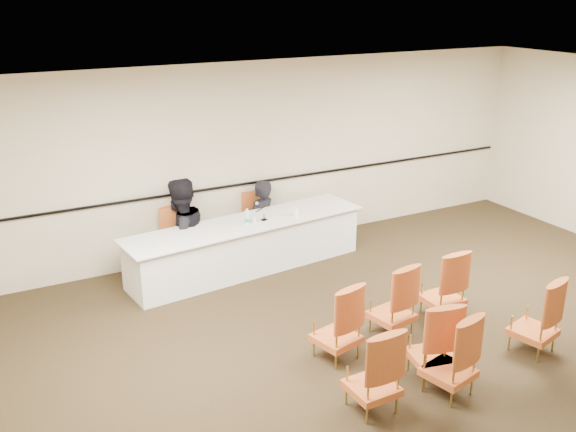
{
  "coord_description": "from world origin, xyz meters",
  "views": [
    {
      "loc": [
        -4.3,
        -4.95,
        4.05
      ],
      "look_at": [
        -0.28,
        2.6,
        0.98
      ],
      "focal_mm": 40.0,
      "sensor_mm": 36.0,
      "label": 1
    }
  ],
  "objects_px": {
    "water_bottle": "(247,217)",
    "aud_chair_back_right": "(535,314)",
    "aud_chair_front_mid": "(392,299)",
    "aud_chair_back_left": "(373,368)",
    "drinking_glass": "(255,219)",
    "aud_chair_back_mid": "(450,353)",
    "coffee_cup": "(296,212)",
    "aud_chair_front_left": "(337,321)",
    "microphone": "(264,212)",
    "aud_chair_extra": "(434,339)",
    "aud_chair_front_right": "(443,283)",
    "panelist_second": "(181,240)",
    "panelist_main_chair": "(261,221)",
    "panelist_second_chair": "(181,240)",
    "panel_table": "(247,246)",
    "panelist_main": "(261,228)"
  },
  "relations": [
    {
      "from": "aud_chair_front_left",
      "to": "aud_chair_front_right",
      "type": "distance_m",
      "value": 1.73
    },
    {
      "from": "panelist_main_chair",
      "to": "aud_chair_back_right",
      "type": "bearing_deg",
      "value": -77.45
    },
    {
      "from": "aud_chair_back_mid",
      "to": "aud_chair_extra",
      "type": "xyz_separation_m",
      "value": [
        0.04,
        0.31,
        0.0
      ]
    },
    {
      "from": "panel_table",
      "to": "coffee_cup",
      "type": "bearing_deg",
      "value": -12.54
    },
    {
      "from": "panelist_second",
      "to": "aud_chair_back_mid",
      "type": "distance_m",
      "value": 4.56
    },
    {
      "from": "coffee_cup",
      "to": "panelist_second",
      "type": "bearing_deg",
      "value": 161.34
    },
    {
      "from": "microphone",
      "to": "aud_chair_extra",
      "type": "distance_m",
      "value": 3.54
    },
    {
      "from": "drinking_glass",
      "to": "aud_chair_back_right",
      "type": "bearing_deg",
      "value": -62.66
    },
    {
      "from": "aud_chair_back_right",
      "to": "aud_chair_front_mid",
      "type": "bearing_deg",
      "value": 123.77
    },
    {
      "from": "panelist_second_chair",
      "to": "coffee_cup",
      "type": "distance_m",
      "value": 1.78
    },
    {
      "from": "microphone",
      "to": "aud_chair_back_left",
      "type": "relative_size",
      "value": 0.28
    },
    {
      "from": "panel_table",
      "to": "aud_chair_back_mid",
      "type": "xyz_separation_m",
      "value": [
        0.54,
        -3.86,
        0.1
      ]
    },
    {
      "from": "panelist_main_chair",
      "to": "aud_chair_back_mid",
      "type": "relative_size",
      "value": 1.0
    },
    {
      "from": "panelist_main",
      "to": "aud_chair_back_right",
      "type": "xyz_separation_m",
      "value": [
        1.44,
        -4.3,
        0.11
      ]
    },
    {
      "from": "aud_chair_front_right",
      "to": "aud_chair_extra",
      "type": "bearing_deg",
      "value": -135.63
    },
    {
      "from": "aud_chair_back_mid",
      "to": "aud_chair_back_right",
      "type": "height_order",
      "value": "same"
    },
    {
      "from": "panelist_second_chair",
      "to": "aud_chair_back_right",
      "type": "distance_m",
      "value": 5.03
    },
    {
      "from": "panelist_main_chair",
      "to": "aud_chair_back_right",
      "type": "distance_m",
      "value": 4.53
    },
    {
      "from": "microphone",
      "to": "aud_chair_front_right",
      "type": "distance_m",
      "value": 2.85
    },
    {
      "from": "microphone",
      "to": "aud_chair_front_left",
      "type": "xyz_separation_m",
      "value": [
        -0.4,
        -2.68,
        -0.41
      ]
    },
    {
      "from": "drinking_glass",
      "to": "aud_chair_back_mid",
      "type": "xyz_separation_m",
      "value": [
        0.43,
        -3.8,
        -0.33
      ]
    },
    {
      "from": "aud_chair_back_mid",
      "to": "aud_chair_extra",
      "type": "bearing_deg",
      "value": 68.86
    },
    {
      "from": "water_bottle",
      "to": "panelist_main_chair",
      "type": "bearing_deg",
      "value": 51.37
    },
    {
      "from": "aud_chair_extra",
      "to": "aud_chair_front_right",
      "type": "bearing_deg",
      "value": 56.78
    },
    {
      "from": "aud_chair_front_left",
      "to": "aud_chair_extra",
      "type": "height_order",
      "value": "same"
    },
    {
      "from": "aud_chair_front_left",
      "to": "microphone",
      "type": "bearing_deg",
      "value": 68.51
    },
    {
      "from": "panelist_main_chair",
      "to": "aud_chair_extra",
      "type": "relative_size",
      "value": 1.0
    },
    {
      "from": "microphone",
      "to": "aud_chair_back_mid",
      "type": "relative_size",
      "value": 0.28
    },
    {
      "from": "panelist_second",
      "to": "drinking_glass",
      "type": "bearing_deg",
      "value": 129.17
    },
    {
      "from": "aud_chair_back_left",
      "to": "aud_chair_back_mid",
      "type": "xyz_separation_m",
      "value": [
        0.86,
        -0.15,
        0.0
      ]
    },
    {
      "from": "water_bottle",
      "to": "aud_chair_back_right",
      "type": "bearing_deg",
      "value": -61.03
    },
    {
      "from": "panel_table",
      "to": "drinking_glass",
      "type": "distance_m",
      "value": 0.44
    },
    {
      "from": "water_bottle",
      "to": "drinking_glass",
      "type": "distance_m",
      "value": 0.14
    },
    {
      "from": "aud_chair_back_mid",
      "to": "microphone",
      "type": "bearing_deg",
      "value": 80.9
    },
    {
      "from": "panelist_second_chair",
      "to": "aud_chair_front_mid",
      "type": "distance_m",
      "value": 3.46
    },
    {
      "from": "aud_chair_front_mid",
      "to": "aud_chair_back_right",
      "type": "relative_size",
      "value": 1.0
    },
    {
      "from": "panelist_second",
      "to": "panel_table",
      "type": "bearing_deg",
      "value": 129.32
    },
    {
      "from": "panelist_main",
      "to": "aud_chair_front_left",
      "type": "height_order",
      "value": "panelist_main"
    },
    {
      "from": "drinking_glass",
      "to": "aud_chair_back_mid",
      "type": "relative_size",
      "value": 0.11
    },
    {
      "from": "panelist_main_chair",
      "to": "aud_chair_front_left",
      "type": "bearing_deg",
      "value": -107.21
    },
    {
      "from": "drinking_glass",
      "to": "panelist_second_chair",
      "type": "bearing_deg",
      "value": 151.47
    },
    {
      "from": "aud_chair_back_mid",
      "to": "aud_chair_extra",
      "type": "height_order",
      "value": "same"
    },
    {
      "from": "panelist_main_chair",
      "to": "panelist_second",
      "type": "height_order",
      "value": "panelist_second"
    },
    {
      "from": "aud_chair_front_mid",
      "to": "aud_chair_back_left",
      "type": "bearing_deg",
      "value": -143.39
    },
    {
      "from": "coffee_cup",
      "to": "aud_chair_front_right",
      "type": "height_order",
      "value": "aud_chair_front_right"
    },
    {
      "from": "coffee_cup",
      "to": "aud_chair_front_mid",
      "type": "distance_m",
      "value": 2.52
    },
    {
      "from": "aud_chair_back_right",
      "to": "aud_chair_front_left",
      "type": "bearing_deg",
      "value": 141.13
    },
    {
      "from": "panelist_main",
      "to": "aud_chair_front_right",
      "type": "height_order",
      "value": "panelist_main"
    },
    {
      "from": "microphone",
      "to": "drinking_glass",
      "type": "bearing_deg",
      "value": 165.54
    },
    {
      "from": "panelist_second_chair",
      "to": "aud_chair_back_right",
      "type": "xyz_separation_m",
      "value": [
        2.85,
        -4.15,
        0.0
      ]
    }
  ]
}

